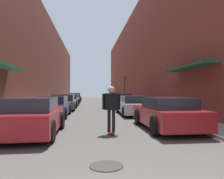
{
  "coord_description": "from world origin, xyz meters",
  "views": [
    {
      "loc": [
        -0.5,
        -1.63,
        1.55
      ],
      "look_at": [
        0.99,
        12.29,
        1.67
      ],
      "focal_mm": 35.0,
      "sensor_mm": 36.0,
      "label": 1
    }
  ],
  "objects_px": {
    "parked_car_right_0": "(167,114)",
    "skateboarder": "(111,104)",
    "parked_car_right_1": "(134,105)",
    "traffic_light": "(125,86)",
    "parked_car_left_0": "(33,117)",
    "parked_car_right_2": "(121,101)",
    "parked_car_left_4": "(72,99)",
    "parked_car_left_3": "(70,100)",
    "manhole_cover": "(106,166)",
    "parked_car_left_2": "(64,102)",
    "parked_car_left_1": "(54,107)",
    "parked_car_left_5": "(75,97)"
  },
  "relations": [
    {
      "from": "parked_car_right_0",
      "to": "skateboarder",
      "type": "height_order",
      "value": "skateboarder"
    },
    {
      "from": "parked_car_right_1",
      "to": "traffic_light",
      "type": "bearing_deg",
      "value": 82.81
    },
    {
      "from": "parked_car_left_0",
      "to": "parked_car_right_2",
      "type": "relative_size",
      "value": 0.87
    },
    {
      "from": "parked_car_left_4",
      "to": "parked_car_right_0",
      "type": "distance_m",
      "value": 21.3
    },
    {
      "from": "parked_car_left_3",
      "to": "parked_car_left_4",
      "type": "xyz_separation_m",
      "value": [
        -0.12,
        5.24,
        -0.02
      ]
    },
    {
      "from": "parked_car_left_3",
      "to": "manhole_cover",
      "type": "xyz_separation_m",
      "value": [
        2.43,
        -19.51,
        -0.61
      ]
    },
    {
      "from": "parked_car_left_2",
      "to": "parked_car_right_0",
      "type": "relative_size",
      "value": 1.12
    },
    {
      "from": "parked_car_left_4",
      "to": "parked_car_right_1",
      "type": "bearing_deg",
      "value": -70.9
    },
    {
      "from": "parked_car_right_1",
      "to": "skateboarder",
      "type": "xyz_separation_m",
      "value": [
        -2.16,
        -6.36,
        0.45
      ]
    },
    {
      "from": "parked_car_right_1",
      "to": "skateboarder",
      "type": "height_order",
      "value": "skateboarder"
    },
    {
      "from": "parked_car_left_2",
      "to": "parked_car_right_1",
      "type": "height_order",
      "value": "parked_car_left_2"
    },
    {
      "from": "parked_car_left_4",
      "to": "parked_car_right_2",
      "type": "bearing_deg",
      "value": -60.36
    },
    {
      "from": "parked_car_left_3",
      "to": "parked_car_left_4",
      "type": "bearing_deg",
      "value": 91.32
    },
    {
      "from": "parked_car_left_4",
      "to": "manhole_cover",
      "type": "relative_size",
      "value": 6.9
    },
    {
      "from": "parked_car_left_0",
      "to": "parked_car_right_1",
      "type": "height_order",
      "value": "parked_car_left_0"
    },
    {
      "from": "parked_car_left_1",
      "to": "parked_car_right_1",
      "type": "xyz_separation_m",
      "value": [
        5.14,
        0.67,
        -0.0
      ]
    },
    {
      "from": "parked_car_left_4",
      "to": "parked_car_left_5",
      "type": "relative_size",
      "value": 1.09
    },
    {
      "from": "parked_car_left_5",
      "to": "traffic_light",
      "type": "relative_size",
      "value": 1.23
    },
    {
      "from": "parked_car_left_1",
      "to": "skateboarder",
      "type": "bearing_deg",
      "value": -62.43
    },
    {
      "from": "parked_car_left_4",
      "to": "parked_car_left_5",
      "type": "distance_m",
      "value": 6.04
    },
    {
      "from": "parked_car_right_1",
      "to": "parked_car_left_4",
      "type": "bearing_deg",
      "value": 109.1
    },
    {
      "from": "parked_car_left_2",
      "to": "parked_car_right_2",
      "type": "xyz_separation_m",
      "value": [
        5.11,
        1.28,
        0.03
      ]
    },
    {
      "from": "parked_car_left_0",
      "to": "parked_car_left_1",
      "type": "distance_m",
      "value": 5.69
    },
    {
      "from": "traffic_light",
      "to": "parked_car_left_4",
      "type": "bearing_deg",
      "value": -173.21
    },
    {
      "from": "parked_car_right_2",
      "to": "skateboarder",
      "type": "relative_size",
      "value": 2.72
    },
    {
      "from": "parked_car_left_1",
      "to": "parked_car_left_4",
      "type": "height_order",
      "value": "parked_car_left_1"
    },
    {
      "from": "skateboarder",
      "to": "manhole_cover",
      "type": "bearing_deg",
      "value": -97.59
    },
    {
      "from": "parked_car_right_0",
      "to": "manhole_cover",
      "type": "bearing_deg",
      "value": -124.15
    },
    {
      "from": "parked_car_left_5",
      "to": "skateboarder",
      "type": "bearing_deg",
      "value": -83.72
    },
    {
      "from": "parked_car_left_4",
      "to": "manhole_cover",
      "type": "xyz_separation_m",
      "value": [
        2.55,
        -24.75,
        -0.59
      ]
    },
    {
      "from": "parked_car_left_2",
      "to": "skateboarder",
      "type": "relative_size",
      "value": 2.76
    },
    {
      "from": "parked_car_left_3",
      "to": "parked_car_left_0",
      "type": "bearing_deg",
      "value": -89.7
    },
    {
      "from": "parked_car_left_3",
      "to": "manhole_cover",
      "type": "bearing_deg",
      "value": -82.92
    },
    {
      "from": "parked_car_left_2",
      "to": "parked_car_left_5",
      "type": "bearing_deg",
      "value": 90.23
    },
    {
      "from": "parked_car_right_2",
      "to": "manhole_cover",
      "type": "relative_size",
      "value": 6.76
    },
    {
      "from": "parked_car_right_0",
      "to": "parked_car_left_2",
      "type": "bearing_deg",
      "value": 117.34
    },
    {
      "from": "parked_car_left_2",
      "to": "parked_car_right_0",
      "type": "xyz_separation_m",
      "value": [
        5.29,
        -10.23,
        0.01
      ]
    },
    {
      "from": "skateboarder",
      "to": "parked_car_left_1",
      "type": "bearing_deg",
      "value": 117.57
    },
    {
      "from": "parked_car_left_0",
      "to": "parked_car_left_5",
      "type": "xyz_separation_m",
      "value": [
        -0.21,
        27.33,
        -0.02
      ]
    },
    {
      "from": "parked_car_left_4",
      "to": "manhole_cover",
      "type": "distance_m",
      "value": 24.89
    },
    {
      "from": "parked_car_right_0",
      "to": "skateboarder",
      "type": "relative_size",
      "value": 2.47
    },
    {
      "from": "parked_car_left_1",
      "to": "parked_car_left_4",
      "type": "relative_size",
      "value": 0.91
    },
    {
      "from": "traffic_light",
      "to": "parked_car_left_2",
      "type": "bearing_deg",
      "value": -122.3
    },
    {
      "from": "parked_car_right_0",
      "to": "parked_car_left_1",
      "type": "bearing_deg",
      "value": 136.71
    },
    {
      "from": "parked_car_left_2",
      "to": "parked_car_left_1",
      "type": "bearing_deg",
      "value": -90.32
    },
    {
      "from": "parked_car_right_2",
      "to": "parked_car_right_0",
      "type": "bearing_deg",
      "value": -89.11
    },
    {
      "from": "parked_car_left_1",
      "to": "parked_car_left_2",
      "type": "xyz_separation_m",
      "value": [
        0.03,
        5.22,
        0.01
      ]
    },
    {
      "from": "parked_car_left_5",
      "to": "parked_car_right_0",
      "type": "relative_size",
      "value": 1.03
    },
    {
      "from": "parked_car_left_4",
      "to": "parked_car_left_3",
      "type": "bearing_deg",
      "value": -88.68
    },
    {
      "from": "parked_car_left_0",
      "to": "parked_car_left_1",
      "type": "relative_size",
      "value": 0.93
    }
  ]
}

